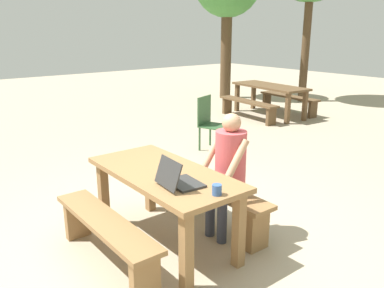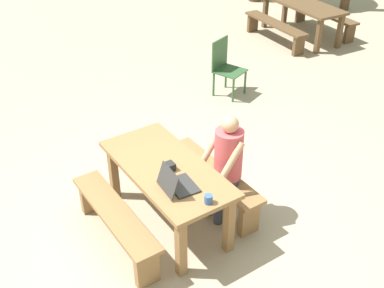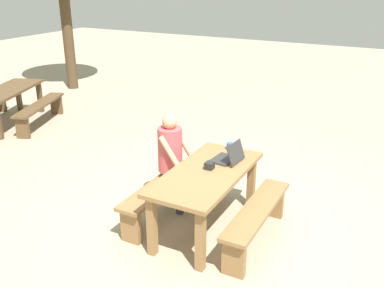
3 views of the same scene
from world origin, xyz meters
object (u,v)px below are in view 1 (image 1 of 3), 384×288
(small_pouch, at_px, (168,169))
(coffee_mug, at_px, (217,190))
(person_seated, at_px, (228,166))
(plastic_chair, at_px, (210,122))
(picnic_table_rear, at_px, (270,90))
(picnic_table_front, at_px, (164,183))
(laptop, at_px, (178,179))

(small_pouch, height_order, coffee_mug, coffee_mug)
(person_seated, height_order, plastic_chair, person_seated)
(person_seated, xyz_separation_m, plastic_chair, (-2.42, 1.86, -0.26))
(picnic_table_rear, bearing_deg, picnic_table_front, -53.18)
(small_pouch, xyz_separation_m, person_seated, (0.18, 0.60, -0.05))
(person_seated, bearing_deg, plastic_chair, 142.50)
(small_pouch, relative_size, picnic_table_rear, 0.05)
(laptop, bearing_deg, plastic_chair, -40.08)
(small_pouch, relative_size, coffee_mug, 1.15)
(picnic_table_front, height_order, small_pouch, small_pouch)
(small_pouch, height_order, plastic_chair, plastic_chair)
(picnic_table_front, xyz_separation_m, laptop, (0.38, -0.11, 0.19))
(laptop, bearing_deg, picnic_table_front, -10.93)
(small_pouch, bearing_deg, person_seated, 73.59)
(picnic_table_front, xyz_separation_m, picnic_table_rear, (-3.39, 5.39, -0.01))
(picnic_table_rear, bearing_deg, coffee_mug, -47.85)
(small_pouch, height_order, person_seated, person_seated)
(laptop, height_order, picnic_table_rear, laptop)
(coffee_mug, bearing_deg, picnic_table_rear, 127.50)
(small_pouch, relative_size, plastic_chair, 0.11)
(coffee_mug, bearing_deg, person_seated, 129.92)
(plastic_chair, bearing_deg, picnic_table_rear, 2.18)
(coffee_mug, bearing_deg, laptop, -159.13)
(person_seated, relative_size, plastic_chair, 1.38)
(small_pouch, xyz_separation_m, coffee_mug, (0.65, 0.03, 0.00))
(small_pouch, height_order, picnic_table_rear, small_pouch)
(picnic_table_rear, bearing_deg, laptop, -50.93)
(picnic_table_front, bearing_deg, laptop, -15.99)
(picnic_table_front, relative_size, laptop, 4.59)
(coffee_mug, xyz_separation_m, picnic_table_rear, (-4.12, 5.37, -0.18))
(person_seated, distance_m, plastic_chair, 3.06)
(person_seated, distance_m, picnic_table_rear, 6.02)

